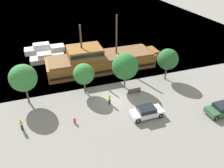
# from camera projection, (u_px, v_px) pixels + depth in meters

# --- Properties ---
(ground_plane) EXTENTS (160.00, 160.00, 0.00)m
(ground_plane) POSITION_uv_depth(u_px,v_px,m) (113.00, 99.00, 30.17)
(ground_plane) COLOR gray
(water_surface) EXTENTS (80.00, 80.00, 0.00)m
(water_surface) POSITION_uv_depth(u_px,v_px,m) (66.00, 18.00, 65.50)
(water_surface) COLOR teal
(water_surface) RESTS_ON ground
(pirate_ship) EXTENTS (19.51, 5.46, 8.97)m
(pirate_ship) POSITION_uv_depth(u_px,v_px,m) (100.00, 60.00, 37.04)
(pirate_ship) COLOR brown
(pirate_ship) RESTS_ON water_surface
(moored_boat_dockside) EXTENTS (6.19, 2.36, 1.63)m
(moored_boat_dockside) POSITION_uv_depth(u_px,v_px,m) (47.00, 58.00, 40.00)
(moored_boat_dockside) COLOR #B7B2A8
(moored_boat_dockside) RESTS_ON water_surface
(moored_boat_outer) EXTENTS (7.66, 2.26, 1.87)m
(moored_boat_outer) POSITION_uv_depth(u_px,v_px,m) (44.00, 49.00, 43.40)
(moored_boat_outer) COLOR silver
(moored_boat_outer) RESTS_ON water_surface
(parked_car_curb_front) EXTENTS (4.04, 1.80, 1.44)m
(parked_car_curb_front) POSITION_uv_depth(u_px,v_px,m) (147.00, 112.00, 26.71)
(parked_car_curb_front) COLOR white
(parked_car_curb_front) RESTS_ON ground_plane
(parked_car_curb_mid) EXTENTS (4.71, 1.90, 1.43)m
(parked_car_curb_mid) POSITION_uv_depth(u_px,v_px,m) (224.00, 108.00, 27.27)
(parked_car_curb_mid) COLOR #2D5B38
(parked_car_curb_mid) RESTS_ON ground_plane
(fire_hydrant) EXTENTS (0.42, 0.25, 0.76)m
(fire_hydrant) POSITION_uv_depth(u_px,v_px,m) (75.00, 120.00, 25.84)
(fire_hydrant) COLOR red
(fire_hydrant) RESTS_ON ground_plane
(bench_promenade_east) EXTENTS (1.80, 0.45, 0.85)m
(bench_promenade_east) POSITION_uv_depth(u_px,v_px,m) (134.00, 90.00, 31.25)
(bench_promenade_east) COLOR #4C4742
(bench_promenade_east) RESTS_ON ground_plane
(pedestrian_walking_near) EXTENTS (0.32, 0.32, 1.53)m
(pedestrian_walking_near) POSITION_uv_depth(u_px,v_px,m) (21.00, 125.00, 24.73)
(pedestrian_walking_near) COLOR #232838
(pedestrian_walking_near) RESTS_ON ground_plane
(pedestrian_walking_far) EXTENTS (0.32, 0.32, 1.61)m
(pedestrian_walking_far) POSITION_uv_depth(u_px,v_px,m) (110.00, 99.00, 28.84)
(pedestrian_walking_far) COLOR #232838
(pedestrian_walking_far) RESTS_ON ground_plane
(tree_row_east) EXTENTS (3.51, 3.51, 5.59)m
(tree_row_east) POSITION_uv_depth(u_px,v_px,m) (23.00, 78.00, 27.55)
(tree_row_east) COLOR brown
(tree_row_east) RESTS_ON ground_plane
(tree_row_mideast) EXTENTS (2.96, 2.96, 4.55)m
(tree_row_mideast) POSITION_uv_depth(u_px,v_px,m) (84.00, 74.00, 29.97)
(tree_row_mideast) COLOR brown
(tree_row_mideast) RESTS_ON ground_plane
(tree_row_midwest) EXTENTS (3.80, 3.80, 5.41)m
(tree_row_midwest) POSITION_uv_depth(u_px,v_px,m) (125.00, 66.00, 30.92)
(tree_row_midwest) COLOR brown
(tree_row_midwest) RESTS_ON ground_plane
(tree_row_west) EXTENTS (3.20, 3.20, 5.05)m
(tree_row_west) POSITION_uv_depth(u_px,v_px,m) (168.00, 59.00, 33.06)
(tree_row_west) COLOR brown
(tree_row_west) RESTS_ON ground_plane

